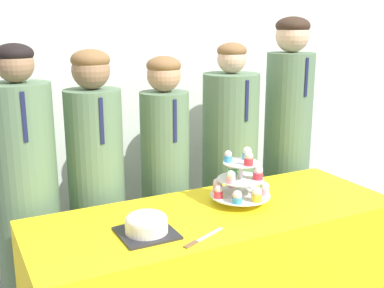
% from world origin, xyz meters
% --- Properties ---
extents(wall_back, '(9.00, 0.06, 2.70)m').
position_xyz_m(wall_back, '(0.00, 1.47, 1.35)').
color(wall_back, silver).
rests_on(wall_back, ground_plane).
extents(round_cake, '(0.22, 0.22, 0.10)m').
position_xyz_m(round_cake, '(-0.37, 0.23, 0.82)').
color(round_cake, '#232328').
rests_on(round_cake, table).
extents(cake_knife, '(0.22, 0.11, 0.01)m').
position_xyz_m(cake_knife, '(-0.22, 0.08, 0.78)').
color(cake_knife, silver).
rests_on(cake_knife, table).
extents(cupcake_stand, '(0.28, 0.28, 0.26)m').
position_xyz_m(cupcake_stand, '(0.15, 0.35, 0.89)').
color(cupcake_stand, silver).
rests_on(cupcake_stand, table).
extents(student_0, '(0.30, 0.30, 1.52)m').
position_xyz_m(student_0, '(-0.74, 0.84, 0.71)').
color(student_0, '#567556').
rests_on(student_0, ground_plane).
extents(student_1, '(0.28, 0.29, 1.48)m').
position_xyz_m(student_1, '(-0.40, 0.84, 0.71)').
color(student_1, '#567556').
rests_on(student_1, ground_plane).
extents(student_2, '(0.26, 0.27, 1.44)m').
position_xyz_m(student_2, '(-0.02, 0.84, 0.69)').
color(student_2, '#567556').
rests_on(student_2, ground_plane).
extents(student_3, '(0.32, 0.32, 1.50)m').
position_xyz_m(student_3, '(0.39, 0.84, 0.70)').
color(student_3, '#567556').
rests_on(student_3, ground_plane).
extents(student_4, '(0.28, 0.29, 1.64)m').
position_xyz_m(student_4, '(0.80, 0.84, 0.79)').
color(student_4, '#567556').
rests_on(student_4, ground_plane).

